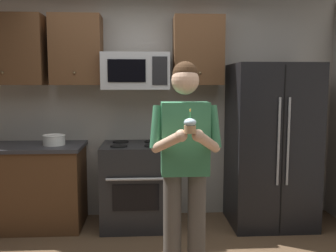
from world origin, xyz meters
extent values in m
cube|color=gray|center=(0.00, 1.75, 1.30)|extent=(4.40, 0.10, 2.60)
cube|color=black|center=(-0.15, 1.36, 0.46)|extent=(0.76, 0.66, 0.92)
cube|color=black|center=(-0.15, 1.02, 0.42)|extent=(0.48, 0.01, 0.28)
cylinder|color=#99999E|center=(-0.15, 1.00, 0.62)|extent=(0.60, 0.03, 0.03)
cylinder|color=black|center=(-0.33, 1.22, 0.93)|extent=(0.18, 0.18, 0.01)
cylinder|color=black|center=(0.03, 1.22, 0.93)|extent=(0.18, 0.18, 0.01)
cylinder|color=black|center=(-0.33, 1.50, 0.93)|extent=(0.18, 0.18, 0.01)
cylinder|color=black|center=(0.03, 1.50, 0.93)|extent=(0.18, 0.18, 0.01)
cube|color=#9EA0A5|center=(-0.15, 1.48, 1.72)|extent=(0.74, 0.40, 0.40)
cube|color=black|center=(-0.24, 1.28, 1.72)|extent=(0.40, 0.01, 0.24)
cube|color=black|center=(0.11, 1.28, 1.72)|extent=(0.16, 0.01, 0.30)
cube|color=black|center=(1.35, 1.32, 0.90)|extent=(0.90, 0.72, 1.80)
cylinder|color=gray|center=(1.30, 0.94, 1.00)|extent=(0.02, 0.02, 0.90)
cylinder|color=gray|center=(1.40, 0.94, 1.00)|extent=(0.02, 0.02, 0.90)
cube|color=black|center=(1.35, 0.95, 0.90)|extent=(0.01, 0.01, 1.74)
cube|color=#4C301C|center=(-1.55, 1.53, 1.95)|extent=(0.80, 0.34, 0.76)
sphere|color=brown|center=(-1.55, 1.35, 1.70)|extent=(0.03, 0.03, 0.03)
cube|color=#4C301C|center=(-0.80, 1.53, 1.95)|extent=(0.55, 0.34, 0.76)
sphere|color=brown|center=(-0.80, 1.35, 1.70)|extent=(0.03, 0.03, 0.03)
cube|color=#4C301C|center=(0.55, 1.53, 1.95)|extent=(0.55, 0.34, 0.76)
sphere|color=brown|center=(0.55, 1.35, 1.70)|extent=(0.03, 0.03, 0.03)
cube|color=#4C301C|center=(-1.45, 1.38, 0.44)|extent=(1.40, 0.62, 0.88)
cube|color=#2D2D33|center=(-1.45, 1.38, 0.90)|extent=(1.44, 0.66, 0.04)
cylinder|color=white|center=(-1.04, 1.36, 0.97)|extent=(0.23, 0.23, 0.11)
torus|color=white|center=(-1.04, 1.36, 1.03)|extent=(0.24, 0.24, 0.01)
cylinder|color=#4C4742|center=(0.17, 0.24, 0.43)|extent=(0.15, 0.15, 0.86)
cylinder|color=#4C4742|center=(0.37, 0.24, 0.43)|extent=(0.15, 0.15, 0.86)
cube|color=#33724C|center=(0.27, 0.24, 1.15)|extent=(0.38, 0.22, 0.58)
sphere|color=tan|center=(0.27, 0.24, 1.61)|extent=(0.22, 0.22, 0.22)
sphere|color=#382314|center=(0.27, 0.25, 1.66)|extent=(0.20, 0.20, 0.20)
cylinder|color=#33724C|center=(0.05, 0.21, 1.25)|extent=(0.15, 0.18, 0.35)
cylinder|color=tan|center=(0.12, 0.05, 1.15)|extent=(0.26, 0.33, 0.21)
sphere|color=tan|center=(0.21, -0.08, 1.22)|extent=(0.09, 0.09, 0.09)
cylinder|color=#33724C|center=(0.50, 0.21, 1.25)|extent=(0.15, 0.18, 0.35)
cylinder|color=tan|center=(0.42, 0.05, 1.15)|extent=(0.26, 0.33, 0.21)
sphere|color=tan|center=(0.33, -0.08, 1.22)|extent=(0.09, 0.09, 0.09)
cylinder|color=#A87F56|center=(0.27, -0.10, 1.26)|extent=(0.08, 0.08, 0.06)
ellipsoid|color=silver|center=(0.27, -0.10, 1.31)|extent=(0.09, 0.09, 0.06)
cylinder|color=#4CBF66|center=(0.27, -0.10, 1.36)|extent=(0.01, 0.01, 0.06)
ellipsoid|color=#FFD159|center=(0.27, -0.10, 1.40)|extent=(0.01, 0.01, 0.02)
camera|label=1|loc=(-0.04, -2.67, 1.59)|focal=39.47mm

